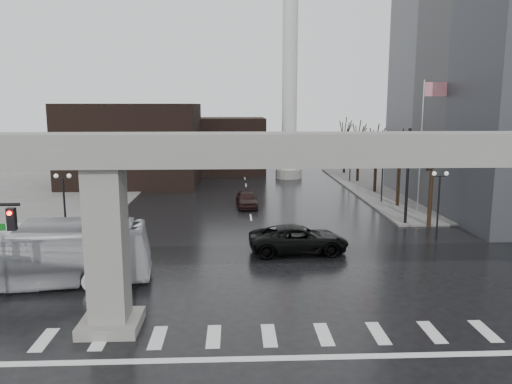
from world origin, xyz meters
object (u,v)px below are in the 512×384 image
far_car (247,199)px  city_bus (31,255)px  signal_mast_arm (363,155)px  pickup_truck (299,239)px

far_car → city_bus: bearing=-123.7°
city_bus → signal_mast_arm: bearing=-65.1°
pickup_truck → city_bus: city_bus is taller
pickup_truck → far_car: 15.64m
city_bus → far_car: size_ratio=2.67×
pickup_truck → far_car: bearing=8.2°
signal_mast_arm → city_bus: bearing=-148.5°
pickup_truck → city_bus: bearing=106.8°
city_bus → pickup_truck: bearing=-76.5°
city_bus → far_car: (12.36, 20.99, -0.97)m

